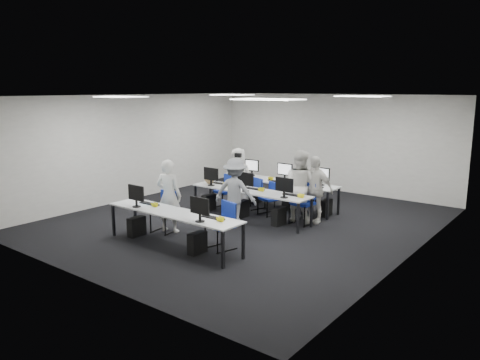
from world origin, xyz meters
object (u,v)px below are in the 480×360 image
Objects in this scene: chair_5 at (239,196)px; desk_front at (173,214)px; chair_0 at (164,219)px; student_2 at (238,177)px; chair_7 at (308,207)px; desk_mid at (250,192)px; student_1 at (299,186)px; photographer at (235,192)px; chair_3 at (269,205)px; student_0 at (169,196)px; student_3 at (314,189)px; chair_6 at (263,200)px; chair_4 at (303,211)px; chair_1 at (221,234)px; chair_2 at (224,198)px.

desk_front is at bearing -52.12° from chair_5.
student_2 reaches higher than chair_0.
desk_mid is at bearing -156.54° from chair_7.
student_1 is 1.10× the size of photographer.
student_0 is at bearing -95.65° from chair_3.
desk_front is 3.88× the size of chair_3.
student_3 is at bearing 67.58° from desk_front.
student_3 reaches higher than chair_6.
chair_4 is at bearing 143.52° from student_1.
chair_0 reaches higher than chair_3.
chair_4 is 0.60× the size of student_3.
desk_mid is 2.30m from chair_1.
student_1 reaches higher than chair_1.
student_1 is 1.09× the size of student_2.
chair_7 is 0.57× the size of student_0.
desk_front is at bearing -58.13° from chair_2.
student_0 is at bearing -64.54° from chair_5.
chair_6 is (-1.41, 0.35, -0.02)m from chair_4.
desk_mid is 1.95× the size of student_0.
student_1 is (1.05, 3.17, 0.19)m from desk_front.
student_3 reaches higher than chair_0.
photographer reaches higher than desk_front.
chair_2 is 2.43m from chair_4.
chair_1 reaches higher than chair_5.
desk_front is 3.51× the size of chair_5.
desk_front is 2.00m from photographer.
chair_7 is 0.54× the size of student_1.
photographer is at bearing 89.61° from desk_front.
chair_5 is 0.58× the size of photographer.
desk_front is 2.01× the size of student_2.
student_3 is 1.02× the size of photographer.
student_1 reaches higher than chair_0.
desk_front is 3.52× the size of chair_0.
chair_0 is at bearing -96.65° from chair_3.
desk_front is 3.61m from chair_5.
photographer is at bearing 48.13° from chair_0.
student_0 is (-0.82, 0.67, 0.14)m from desk_front.
desk_front is 3.63m from student_2.
desk_front is at bearing -77.48° from chair_3.
chair_5 is (0.20, 0.39, 0.01)m from chair_2.
student_1 is (2.25, 0.11, 0.59)m from chair_2.
photographer is (-0.84, 1.51, 0.49)m from chair_1.
chair_3 is at bearing -6.73° from student_1.
chair_5 is at bearing -12.12° from student_1.
student_0 is (0.08, 0.08, 0.53)m from chair_0.
student_2 is (-1.21, 0.27, 0.54)m from chair_3.
student_0 is (-2.05, -2.38, 0.52)m from chair_4.
chair_2 is 0.98× the size of chair_6.
chair_1 is 0.59× the size of student_3.
chair_5 reaches higher than chair_6.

